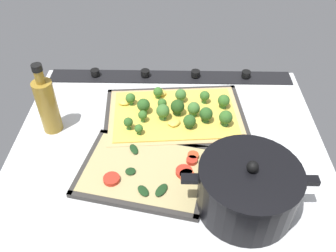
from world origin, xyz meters
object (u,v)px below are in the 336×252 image
broccoli_pizza (176,113)px  cooking_pot (248,189)px  baking_tray_front (175,117)px  baking_tray_back (144,172)px  oil_bottle (47,105)px  veggie_pizza_back (146,170)px

broccoli_pizza → cooking_pot: cooking_pot is taller
broccoli_pizza → cooking_pot: bearing=117.4°
baking_tray_front → baking_tray_back: (7.25, 20.20, 0.02)cm
cooking_pot → oil_bottle: (48.16, -24.30, 2.48)cm
broccoli_pizza → baking_tray_back: size_ratio=1.14×
baking_tray_back → oil_bottle: (25.60, -15.41, 7.82)cm
baking_tray_back → cooking_pot: size_ratio=1.19×
cooking_pot → broccoli_pizza: bearing=-62.6°
baking_tray_front → cooking_pot: bearing=117.8°
baking_tray_back → veggie_pizza_back: size_ratio=1.09×
broccoli_pizza → baking_tray_back: 21.55cm
baking_tray_front → cooking_pot: 33.31cm
baking_tray_front → baking_tray_back: bearing=70.3°
broccoli_pizza → cooking_pot: (-15.00, 28.98, 3.57)cm
baking_tray_front → oil_bottle: bearing=8.3°
veggie_pizza_back → oil_bottle: oil_bottle is taller
baking_tray_front → baking_tray_back: size_ratio=1.21×
baking_tray_front → broccoli_pizza: broccoli_pizza is taller
broccoli_pizza → oil_bottle: size_ratio=1.89×
veggie_pizza_back → oil_bottle: size_ratio=1.52×
baking_tray_front → oil_bottle: 34.10cm
baking_tray_back → baking_tray_front: bearing=-109.7°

